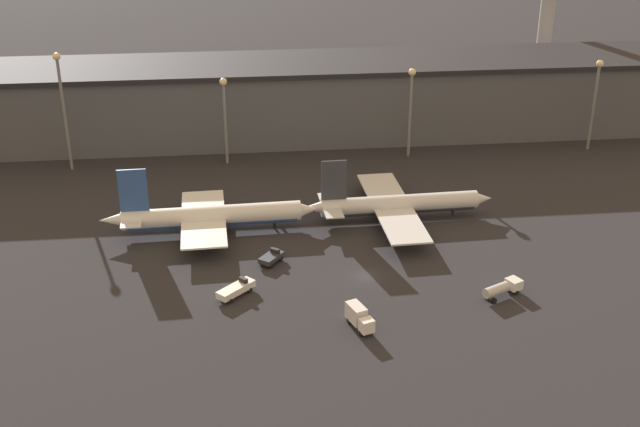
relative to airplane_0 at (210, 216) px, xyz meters
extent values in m
plane|color=#26262B|center=(28.11, -21.23, -3.56)|extent=(600.00, 600.00, 0.00)
cube|color=#4C515B|center=(28.11, 57.04, 5.82)|extent=(213.44, 24.94, 18.75)
cube|color=black|center=(28.11, 57.04, 15.79)|extent=(213.44, 26.94, 1.20)
cylinder|color=white|center=(0.51, 0.02, 0.19)|extent=(35.63, 5.22, 3.95)
cylinder|color=#2D519E|center=(0.51, 0.02, -0.50)|extent=(33.84, 4.56, 3.36)
cone|color=white|center=(19.44, 0.70, 0.19)|extent=(4.87, 3.92, 3.75)
cone|color=white|center=(-18.62, -0.67, 0.49)|extent=(6.04, 3.57, 3.36)
cube|color=#2D519E|center=(-14.40, -0.52, 6.53)|extent=(5.54, 0.60, 8.73)
cube|color=white|center=(-15.11, -0.54, 0.79)|extent=(4.29, 9.75, 0.24)
cube|color=white|center=(-1.27, -0.05, -0.30)|extent=(9.64, 27.01, 0.36)
cylinder|color=gray|center=(-0.47, 7.47, -1.64)|extent=(4.42, 2.33, 2.17)
cylinder|color=gray|center=(0.06, -7.48, -1.64)|extent=(4.42, 2.33, 2.17)
cylinder|color=black|center=(12.93, 0.46, -2.67)|extent=(0.50, 0.50, 1.78)
cylinder|color=black|center=(-1.33, 1.53, -2.67)|extent=(0.50, 0.50, 1.78)
cylinder|color=black|center=(-1.21, -1.62, -2.67)|extent=(0.50, 0.50, 1.78)
cylinder|color=silver|center=(39.01, 2.17, -0.07)|extent=(33.04, 4.86, 3.68)
cylinder|color=#333842|center=(39.01, 2.17, -0.71)|extent=(31.37, 4.25, 3.13)
cone|color=silver|center=(56.57, 2.80, -0.07)|extent=(4.54, 3.65, 3.50)
cone|color=silver|center=(21.27, 1.54, 0.21)|extent=(5.63, 3.32, 3.13)
cube|color=#333842|center=(25.19, 1.68, 5.99)|extent=(5.16, 0.58, 8.43)
cube|color=silver|center=(24.54, 1.65, 0.49)|extent=(4.13, 12.71, 0.24)
cube|color=silver|center=(37.37, 2.11, -0.53)|extent=(9.34, 35.22, 0.36)
cylinder|color=gray|center=(38.01, 11.93, -1.79)|extent=(4.12, 2.17, 2.02)
cylinder|color=gray|center=(38.71, -7.63, -1.79)|extent=(4.12, 2.17, 2.02)
cylinder|color=black|center=(50.53, 2.58, -2.73)|extent=(0.50, 0.50, 1.66)
cylinder|color=black|center=(37.32, 3.58, -2.73)|extent=(0.50, 0.50, 1.66)
cylinder|color=black|center=(37.42, 0.64, -2.73)|extent=(0.50, 0.50, 1.66)
cube|color=#282D38|center=(11.49, -14.21, -2.38)|extent=(5.12, 5.58, 0.92)
cube|color=black|center=(12.26, -13.21, -1.52)|extent=(1.85, 1.65, 0.80)
cylinder|color=black|center=(11.72, -12.34, -3.11)|extent=(1.06, 1.10, 0.90)
cylinder|color=black|center=(13.24, -13.51, -3.11)|extent=(1.06, 1.10, 0.90)
cylinder|color=black|center=(9.74, -14.91, -3.11)|extent=(1.06, 1.10, 0.90)
cylinder|color=black|center=(11.27, -16.09, -3.11)|extent=(1.06, 1.10, 0.90)
cube|color=white|center=(25.29, -39.99, -1.75)|extent=(2.65, 2.53, 2.18)
cube|color=silver|center=(24.10, -36.75, -1.39)|extent=(3.35, 4.45, 2.90)
cylinder|color=black|center=(25.97, -39.53, -3.11)|extent=(0.81, 1.03, 0.90)
cylinder|color=black|center=(24.47, -40.08, -3.11)|extent=(0.81, 1.03, 0.90)
cylinder|color=black|center=(24.56, -35.70, -3.11)|extent=(0.81, 1.03, 0.90)
cylinder|color=black|center=(23.07, -36.24, -3.11)|extent=(0.81, 1.03, 0.90)
cube|color=white|center=(4.78, -25.47, -2.24)|extent=(7.00, 6.86, 1.20)
cube|color=black|center=(6.13, -24.19, -1.24)|extent=(1.65, 1.68, 0.80)
cylinder|color=black|center=(5.89, -23.19, -3.11)|extent=(1.06, 1.05, 0.90)
cylinder|color=black|center=(7.11, -24.46, -3.11)|extent=(1.06, 1.05, 0.90)
cylinder|color=black|center=(2.45, -26.49, -3.11)|extent=(1.06, 1.05, 0.90)
cylinder|color=black|center=(3.68, -27.76, -3.11)|extent=(1.06, 1.05, 0.90)
cube|color=white|center=(53.00, -29.28, -1.97)|extent=(3.11, 3.23, 1.74)
cylinder|color=#B7B7BC|center=(49.27, -31.14, -1.92)|extent=(5.25, 3.85, 1.84)
cylinder|color=black|center=(52.29, -28.59, -3.11)|extent=(1.08, 0.96, 0.90)
cylinder|color=black|center=(53.13, -30.26, -3.11)|extent=(1.08, 0.96, 0.90)
cylinder|color=black|center=(47.72, -30.86, -3.11)|extent=(1.08, 0.96, 0.90)
cylinder|color=black|center=(48.56, -32.54, -3.11)|extent=(1.08, 0.96, 0.90)
cylinder|color=slate|center=(-33.65, 38.20, 9.85)|extent=(0.70, 0.70, 26.81)
sphere|color=beige|center=(-33.65, 38.20, 23.85)|extent=(1.80, 1.80, 1.80)
cylinder|color=slate|center=(3.48, 38.20, 6.35)|extent=(0.70, 0.70, 19.82)
sphere|color=beige|center=(3.48, 38.20, 16.86)|extent=(1.80, 1.80, 1.80)
cylinder|color=slate|center=(48.54, 38.20, 6.83)|extent=(0.70, 0.70, 20.79)
sphere|color=beige|center=(48.54, 38.20, 17.82)|extent=(1.80, 1.80, 1.80)
cylinder|color=slate|center=(95.25, 38.20, 7.23)|extent=(0.70, 0.70, 21.57)
sphere|color=beige|center=(95.25, 38.20, 18.61)|extent=(1.80, 1.80, 1.80)
cylinder|color=#99999E|center=(100.66, 88.91, 17.69)|extent=(4.40, 4.40, 42.50)
camera|label=1|loc=(6.33, -146.26, 68.07)|focal=45.00mm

